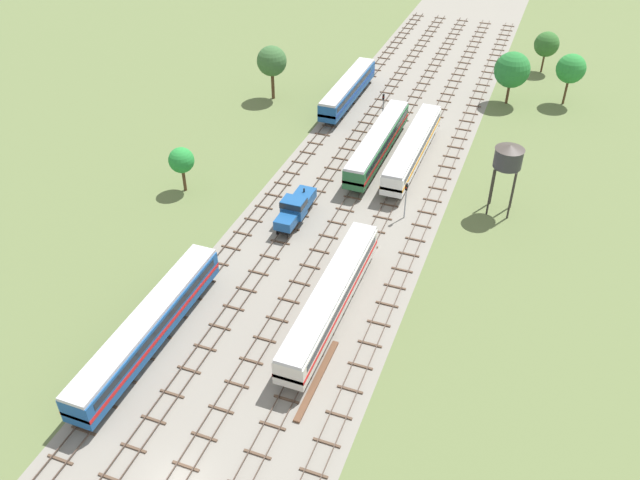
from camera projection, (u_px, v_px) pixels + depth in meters
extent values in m
plane|color=#5B6B3D|center=(380.00, 154.00, 92.67)|extent=(480.00, 480.00, 0.00)
cube|color=gray|center=(380.00, 154.00, 92.67)|extent=(23.40, 176.00, 0.01)
cube|color=#47382D|center=(314.00, 137.00, 96.25)|extent=(0.07, 126.00, 0.15)
cube|color=#47382D|center=(323.00, 139.00, 95.84)|extent=(0.07, 126.00, 0.15)
cube|color=brown|center=(60.00, 460.00, 52.07)|extent=(2.40, 0.22, 0.14)
cube|color=brown|center=(84.00, 431.00, 54.33)|extent=(2.40, 0.22, 0.14)
cube|color=brown|center=(105.00, 404.00, 56.59)|extent=(2.40, 0.22, 0.14)
cube|color=brown|center=(125.00, 379.00, 58.85)|extent=(2.40, 0.22, 0.14)
cube|color=brown|center=(144.00, 356.00, 61.11)|extent=(2.40, 0.22, 0.14)
cube|color=brown|center=(161.00, 335.00, 63.37)|extent=(2.40, 0.22, 0.14)
cube|color=brown|center=(177.00, 315.00, 65.63)|extent=(2.40, 0.22, 0.14)
cube|color=brown|center=(192.00, 297.00, 67.89)|extent=(2.40, 0.22, 0.14)
cube|color=brown|center=(206.00, 279.00, 70.15)|extent=(2.40, 0.22, 0.14)
cube|color=brown|center=(219.00, 263.00, 72.41)|extent=(2.40, 0.22, 0.14)
cube|color=brown|center=(231.00, 248.00, 74.67)|extent=(2.40, 0.22, 0.14)
cube|color=brown|center=(243.00, 234.00, 76.92)|extent=(2.40, 0.22, 0.14)
cube|color=brown|center=(253.00, 220.00, 79.18)|extent=(2.40, 0.22, 0.14)
cube|color=brown|center=(264.00, 207.00, 81.44)|extent=(2.40, 0.22, 0.14)
cube|color=brown|center=(274.00, 195.00, 83.70)|extent=(2.40, 0.22, 0.14)
cube|color=brown|center=(283.00, 184.00, 85.96)|extent=(2.40, 0.22, 0.14)
cube|color=brown|center=(291.00, 173.00, 88.22)|extent=(2.40, 0.22, 0.14)
cube|color=brown|center=(300.00, 163.00, 90.48)|extent=(2.40, 0.22, 0.14)
cube|color=brown|center=(308.00, 153.00, 92.74)|extent=(2.40, 0.22, 0.14)
cube|color=brown|center=(315.00, 143.00, 95.00)|extent=(2.40, 0.22, 0.14)
cube|color=brown|center=(322.00, 134.00, 97.26)|extent=(2.40, 0.22, 0.14)
cube|color=brown|center=(329.00, 126.00, 99.52)|extent=(2.40, 0.22, 0.14)
cube|color=brown|center=(336.00, 118.00, 101.78)|extent=(2.40, 0.22, 0.14)
cube|color=brown|center=(342.00, 110.00, 104.04)|extent=(2.40, 0.22, 0.14)
cube|color=brown|center=(348.00, 103.00, 106.30)|extent=(2.40, 0.22, 0.14)
cube|color=brown|center=(354.00, 95.00, 108.56)|extent=(2.40, 0.22, 0.14)
cube|color=brown|center=(359.00, 89.00, 110.82)|extent=(2.40, 0.22, 0.14)
cube|color=brown|center=(365.00, 82.00, 113.08)|extent=(2.40, 0.22, 0.14)
cube|color=brown|center=(370.00, 76.00, 115.34)|extent=(2.40, 0.22, 0.14)
cube|color=brown|center=(375.00, 70.00, 117.60)|extent=(2.40, 0.22, 0.14)
cube|color=brown|center=(379.00, 64.00, 119.85)|extent=(2.40, 0.22, 0.14)
cube|color=brown|center=(384.00, 58.00, 122.11)|extent=(2.40, 0.22, 0.14)
cube|color=brown|center=(388.00, 53.00, 124.37)|extent=(2.40, 0.22, 0.14)
cube|color=brown|center=(392.00, 48.00, 126.63)|extent=(2.40, 0.22, 0.14)
cube|color=brown|center=(397.00, 43.00, 128.89)|extent=(2.40, 0.22, 0.14)
cube|color=brown|center=(400.00, 38.00, 131.15)|extent=(2.40, 0.22, 0.14)
cube|color=brown|center=(404.00, 33.00, 133.41)|extent=(2.40, 0.22, 0.14)
cube|color=brown|center=(408.00, 28.00, 135.67)|extent=(2.40, 0.22, 0.14)
cube|color=brown|center=(411.00, 24.00, 137.93)|extent=(2.40, 0.22, 0.14)
cube|color=brown|center=(415.00, 20.00, 140.19)|extent=(2.40, 0.22, 0.14)
cube|color=brown|center=(418.00, 16.00, 142.45)|extent=(2.40, 0.22, 0.14)
cube|color=#47382D|center=(345.00, 143.00, 94.87)|extent=(0.07, 126.00, 0.15)
cube|color=#47382D|center=(355.00, 144.00, 94.47)|extent=(0.07, 126.00, 0.15)
cube|color=brown|center=(112.00, 479.00, 50.70)|extent=(2.40, 0.22, 0.14)
cube|color=brown|center=(133.00, 448.00, 52.96)|extent=(2.40, 0.22, 0.14)
cube|color=brown|center=(154.00, 420.00, 55.22)|extent=(2.40, 0.22, 0.14)
cube|color=brown|center=(172.00, 394.00, 57.47)|extent=(2.40, 0.22, 0.14)
cube|color=brown|center=(189.00, 370.00, 59.73)|extent=(2.40, 0.22, 0.14)
cube|color=brown|center=(205.00, 348.00, 61.99)|extent=(2.40, 0.22, 0.14)
cube|color=brown|center=(220.00, 327.00, 64.25)|extent=(2.40, 0.22, 0.14)
cube|color=brown|center=(234.00, 308.00, 66.51)|extent=(2.40, 0.22, 0.14)
cube|color=brown|center=(246.00, 290.00, 68.77)|extent=(2.40, 0.22, 0.14)
cube|color=brown|center=(258.00, 273.00, 71.03)|extent=(2.40, 0.22, 0.14)
cube|color=brown|center=(270.00, 257.00, 73.29)|extent=(2.40, 0.22, 0.14)
cube|color=brown|center=(280.00, 242.00, 75.55)|extent=(2.40, 0.22, 0.14)
cube|color=brown|center=(290.00, 228.00, 77.81)|extent=(2.40, 0.22, 0.14)
cube|color=brown|center=(300.00, 215.00, 80.07)|extent=(2.40, 0.22, 0.14)
cube|color=brown|center=(309.00, 202.00, 82.33)|extent=(2.40, 0.22, 0.14)
cube|color=brown|center=(317.00, 191.00, 84.59)|extent=(2.40, 0.22, 0.14)
cube|color=brown|center=(325.00, 179.00, 86.85)|extent=(2.40, 0.22, 0.14)
cube|color=brown|center=(333.00, 169.00, 89.11)|extent=(2.40, 0.22, 0.14)
cube|color=brown|center=(340.00, 159.00, 91.37)|extent=(2.40, 0.22, 0.14)
cube|color=brown|center=(347.00, 149.00, 93.63)|extent=(2.40, 0.22, 0.14)
cube|color=brown|center=(353.00, 140.00, 95.89)|extent=(2.40, 0.22, 0.14)
cube|color=brown|center=(360.00, 131.00, 98.14)|extent=(2.40, 0.22, 0.14)
cube|color=brown|center=(365.00, 123.00, 100.40)|extent=(2.40, 0.22, 0.14)
cube|color=brown|center=(371.00, 115.00, 102.66)|extent=(2.40, 0.22, 0.14)
cube|color=brown|center=(377.00, 107.00, 104.92)|extent=(2.40, 0.22, 0.14)
cube|color=brown|center=(382.00, 100.00, 107.18)|extent=(2.40, 0.22, 0.14)
cube|color=brown|center=(387.00, 93.00, 109.44)|extent=(2.40, 0.22, 0.14)
cube|color=brown|center=(392.00, 86.00, 111.70)|extent=(2.40, 0.22, 0.14)
cube|color=brown|center=(396.00, 80.00, 113.96)|extent=(2.40, 0.22, 0.14)
cube|color=brown|center=(401.00, 73.00, 116.22)|extent=(2.40, 0.22, 0.14)
cube|color=brown|center=(405.00, 67.00, 118.48)|extent=(2.40, 0.22, 0.14)
cube|color=brown|center=(409.00, 62.00, 120.74)|extent=(2.40, 0.22, 0.14)
cube|color=brown|center=(413.00, 56.00, 123.00)|extent=(2.40, 0.22, 0.14)
cube|color=brown|center=(417.00, 51.00, 125.26)|extent=(2.40, 0.22, 0.14)
cube|color=brown|center=(421.00, 46.00, 127.52)|extent=(2.40, 0.22, 0.14)
cube|color=brown|center=(424.00, 41.00, 129.78)|extent=(2.40, 0.22, 0.14)
cube|color=brown|center=(427.00, 36.00, 132.04)|extent=(2.40, 0.22, 0.14)
cube|color=brown|center=(431.00, 31.00, 134.30)|extent=(2.40, 0.22, 0.14)
cube|color=brown|center=(434.00, 27.00, 136.56)|extent=(2.40, 0.22, 0.14)
cube|color=brown|center=(437.00, 22.00, 138.81)|extent=(2.40, 0.22, 0.14)
cube|color=brown|center=(440.00, 18.00, 141.07)|extent=(2.40, 0.22, 0.14)
cube|color=#47382D|center=(377.00, 148.00, 93.50)|extent=(0.07, 126.00, 0.15)
cube|color=#47382D|center=(387.00, 150.00, 93.09)|extent=(0.07, 126.00, 0.15)
cube|color=brown|center=(186.00, 466.00, 51.58)|extent=(2.40, 0.22, 0.14)
cube|color=brown|center=(204.00, 437.00, 53.84)|extent=(2.40, 0.22, 0.14)
cube|color=brown|center=(221.00, 409.00, 56.10)|extent=(2.40, 0.22, 0.14)
cube|color=brown|center=(237.00, 384.00, 58.36)|extent=(2.40, 0.22, 0.14)
cube|color=brown|center=(251.00, 361.00, 60.62)|extent=(2.40, 0.22, 0.14)
cube|color=brown|center=(265.00, 339.00, 62.88)|extent=(2.40, 0.22, 0.14)
cube|color=brown|center=(277.00, 319.00, 65.14)|extent=(2.40, 0.22, 0.14)
cube|color=brown|center=(289.00, 300.00, 67.40)|extent=(2.40, 0.22, 0.14)
cube|color=brown|center=(300.00, 283.00, 69.66)|extent=(2.40, 0.22, 0.14)
cube|color=brown|center=(310.00, 267.00, 71.92)|extent=(2.40, 0.22, 0.14)
cube|color=brown|center=(319.00, 251.00, 74.18)|extent=(2.40, 0.22, 0.14)
cube|color=brown|center=(328.00, 237.00, 76.44)|extent=(2.40, 0.22, 0.14)
cube|color=brown|center=(337.00, 223.00, 78.69)|extent=(2.40, 0.22, 0.14)
cube|color=brown|center=(345.00, 210.00, 80.95)|extent=(2.40, 0.22, 0.14)
cube|color=brown|center=(353.00, 198.00, 83.21)|extent=(2.40, 0.22, 0.14)
cube|color=brown|center=(360.00, 186.00, 85.47)|extent=(2.40, 0.22, 0.14)
cube|color=brown|center=(367.00, 175.00, 87.73)|extent=(2.40, 0.22, 0.14)
cube|color=brown|center=(373.00, 165.00, 89.99)|extent=(2.40, 0.22, 0.14)
cube|color=brown|center=(379.00, 155.00, 92.25)|extent=(2.40, 0.22, 0.14)
cube|color=brown|center=(385.00, 145.00, 94.51)|extent=(2.40, 0.22, 0.14)
cube|color=brown|center=(391.00, 136.00, 96.77)|extent=(2.40, 0.22, 0.14)
cube|color=brown|center=(396.00, 128.00, 99.03)|extent=(2.40, 0.22, 0.14)
cube|color=brown|center=(401.00, 120.00, 101.29)|extent=(2.40, 0.22, 0.14)
cube|color=brown|center=(406.00, 112.00, 103.55)|extent=(2.40, 0.22, 0.14)
cube|color=brown|center=(411.00, 104.00, 105.81)|extent=(2.40, 0.22, 0.14)
cube|color=brown|center=(415.00, 97.00, 108.07)|extent=(2.40, 0.22, 0.14)
cube|color=brown|center=(419.00, 90.00, 110.33)|extent=(2.40, 0.22, 0.14)
cube|color=brown|center=(423.00, 83.00, 112.59)|extent=(2.40, 0.22, 0.14)
cube|color=brown|center=(427.00, 77.00, 114.85)|extent=(2.40, 0.22, 0.14)
cube|color=brown|center=(431.00, 71.00, 117.11)|extent=(2.40, 0.22, 0.14)
cube|color=brown|center=(435.00, 65.00, 119.36)|extent=(2.40, 0.22, 0.14)
cube|color=brown|center=(438.00, 59.00, 121.62)|extent=(2.40, 0.22, 0.14)
cube|color=brown|center=(442.00, 54.00, 123.88)|extent=(2.40, 0.22, 0.14)
cube|color=brown|center=(445.00, 49.00, 126.14)|extent=(2.40, 0.22, 0.14)
cube|color=brown|center=(448.00, 44.00, 128.40)|extent=(2.40, 0.22, 0.14)
cube|color=brown|center=(451.00, 39.00, 130.66)|extent=(2.40, 0.22, 0.14)
cube|color=brown|center=(454.00, 34.00, 132.92)|extent=(2.40, 0.22, 0.14)
cube|color=brown|center=(457.00, 29.00, 135.18)|extent=(2.40, 0.22, 0.14)
cube|color=brown|center=(460.00, 25.00, 137.44)|extent=(2.40, 0.22, 0.14)
cube|color=brown|center=(462.00, 21.00, 139.70)|extent=(2.40, 0.22, 0.14)
cube|color=#47382D|center=(410.00, 154.00, 92.12)|extent=(0.07, 126.00, 0.15)
cube|color=#47382D|center=(420.00, 156.00, 91.72)|extent=(0.07, 126.00, 0.15)
cube|color=brown|center=(257.00, 454.00, 52.47)|extent=(2.40, 0.22, 0.14)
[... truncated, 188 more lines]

